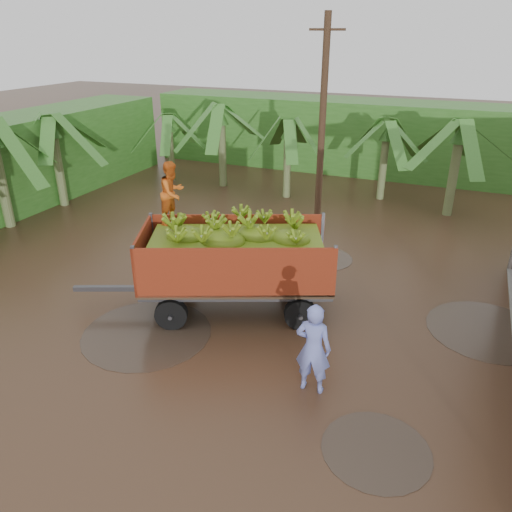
% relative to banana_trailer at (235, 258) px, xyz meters
% --- Properties ---
extents(ground, '(100.00, 100.00, 0.00)m').
position_rel_banana_trailer_xyz_m(ground, '(1.84, -0.52, -1.47)').
color(ground, black).
rests_on(ground, ground).
extents(hedge_north, '(22.00, 3.00, 3.60)m').
position_rel_banana_trailer_xyz_m(hedge_north, '(-0.16, 15.48, 0.33)').
color(hedge_north, '#2D661E').
rests_on(hedge_north, ground).
extents(banana_trailer, '(6.69, 4.07, 3.88)m').
position_rel_banana_trailer_xyz_m(banana_trailer, '(0.00, 0.00, 0.00)').
color(banana_trailer, '#BC361A').
rests_on(banana_trailer, ground).
extents(man_blue, '(0.75, 0.51, 2.02)m').
position_rel_banana_trailer_xyz_m(man_blue, '(2.88, -2.42, -0.46)').
color(man_blue, '#727DD0').
rests_on(man_blue, ground).
extents(utility_pole, '(1.20, 0.24, 7.41)m').
position_rel_banana_trailer_xyz_m(utility_pole, '(0.33, 6.49, 2.29)').
color(utility_pole, '#47301E').
rests_on(utility_pole, ground).
extents(banana_plants, '(18.48, 19.94, 4.32)m').
position_rel_banana_trailer_xyz_m(banana_plants, '(-6.14, 4.60, 0.44)').
color(banana_plants, '#2D661E').
rests_on(banana_plants, ground).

